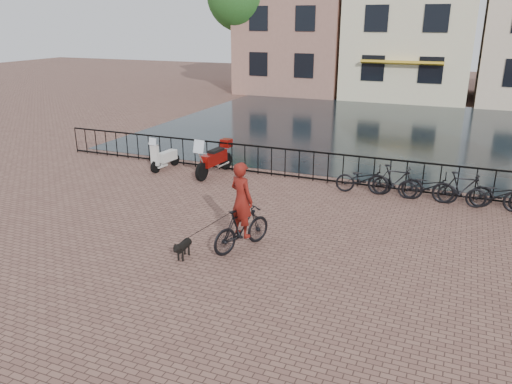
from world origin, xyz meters
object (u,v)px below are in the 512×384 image
at_px(cyclist, 242,212).
at_px(motorcycle, 214,155).
at_px(dog, 183,248).
at_px(scooter, 165,152).

xyz_separation_m(cyclist, motorcycle, (-3.31, 5.05, -0.22)).
height_order(dog, scooter, scooter).
bearing_deg(motorcycle, scooter, -173.20).
distance_m(motorcycle, scooter, 1.97).
bearing_deg(scooter, motorcycle, 7.43).
relative_size(cyclist, scooter, 1.73).
xyz_separation_m(dog, motorcycle, (-2.28, 6.00, 0.49)).
relative_size(dog, scooter, 0.51).
bearing_deg(motorcycle, cyclist, -50.97).
distance_m(cyclist, scooter, 7.29).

